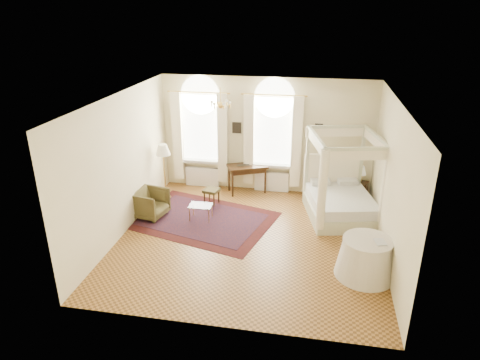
% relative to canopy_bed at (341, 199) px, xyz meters
% --- Properties ---
extents(ground, '(6.00, 6.00, 0.00)m').
position_rel_canopy_bed_xyz_m(ground, '(-2.13, -1.56, -0.50)').
color(ground, '#9D672D').
rests_on(ground, ground).
extents(room_walls, '(6.00, 6.00, 6.00)m').
position_rel_canopy_bed_xyz_m(room_walls, '(-2.13, -1.56, 1.48)').
color(room_walls, '#FCEBBF').
rests_on(room_walls, ground).
extents(window_left, '(1.62, 0.27, 3.29)m').
position_rel_canopy_bed_xyz_m(window_left, '(-4.03, 1.31, 0.99)').
color(window_left, white).
rests_on(window_left, room_walls).
extents(window_right, '(1.62, 0.27, 3.29)m').
position_rel_canopy_bed_xyz_m(window_right, '(-1.93, 1.31, 0.99)').
color(window_right, white).
rests_on(window_right, room_walls).
extents(chandelier, '(0.51, 0.45, 0.50)m').
position_rel_canopy_bed_xyz_m(chandelier, '(-3.03, -0.36, 2.41)').
color(chandelier, gold).
rests_on(chandelier, room_walls).
extents(wall_pictures, '(2.54, 0.03, 0.39)m').
position_rel_canopy_bed_xyz_m(wall_pictures, '(-2.04, 1.41, 1.39)').
color(wall_pictures, black).
rests_on(wall_pictures, room_walls).
extents(canopy_bed, '(2.04, 2.33, 2.19)m').
position_rel_canopy_bed_xyz_m(canopy_bed, '(0.00, 0.00, 0.00)').
color(canopy_bed, beige).
rests_on(canopy_bed, ground).
extents(nightstand, '(0.47, 0.44, 0.55)m').
position_rel_canopy_bed_xyz_m(nightstand, '(0.57, 1.14, -0.22)').
color(nightstand, '#311F0D').
rests_on(nightstand, ground).
extents(nightstand_lamp, '(0.30, 0.30, 0.44)m').
position_rel_canopy_bed_xyz_m(nightstand_lamp, '(0.54, 1.22, 0.34)').
color(nightstand_lamp, gold).
rests_on(nightstand_lamp, nightstand).
extents(writing_desk, '(1.25, 0.99, 0.83)m').
position_rel_canopy_bed_xyz_m(writing_desk, '(-2.63, 1.14, 0.21)').
color(writing_desk, '#311F0D').
rests_on(writing_desk, ground).
extents(laptop, '(0.41, 0.33, 0.03)m').
position_rel_canopy_bed_xyz_m(laptop, '(-2.74, 1.13, 0.35)').
color(laptop, black).
rests_on(laptop, writing_desk).
extents(stool, '(0.46, 0.46, 0.44)m').
position_rel_canopy_bed_xyz_m(stool, '(-3.45, 0.16, -0.13)').
color(stool, '#41391C').
rests_on(stool, ground).
extents(armchair, '(0.94, 0.92, 0.73)m').
position_rel_canopy_bed_xyz_m(armchair, '(-4.83, -0.86, -0.13)').
color(armchair, '#463D1E').
rests_on(armchair, ground).
extents(coffee_table, '(0.58, 0.41, 0.40)m').
position_rel_canopy_bed_xyz_m(coffee_table, '(-3.50, -0.78, -0.14)').
color(coffee_table, white).
rests_on(coffee_table, ground).
extents(floor_lamp, '(0.41, 0.41, 1.59)m').
position_rel_canopy_bed_xyz_m(floor_lamp, '(-4.83, 0.32, 0.86)').
color(floor_lamp, gold).
rests_on(floor_lamp, ground).
extents(oriental_rug, '(3.98, 3.29, 0.01)m').
position_rel_canopy_bed_xyz_m(oriental_rug, '(-3.47, -0.81, -0.49)').
color(oriental_rug, '#451110').
rests_on(oriental_rug, ground).
extents(side_table, '(1.20, 1.20, 0.82)m').
position_rel_canopy_bed_xyz_m(side_table, '(0.41, -2.55, -0.10)').
color(side_table, silver).
rests_on(side_table, ground).
extents(book, '(0.25, 0.31, 0.03)m').
position_rel_canopy_bed_xyz_m(book, '(0.53, -2.64, 0.33)').
color(book, black).
rests_on(book, side_table).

